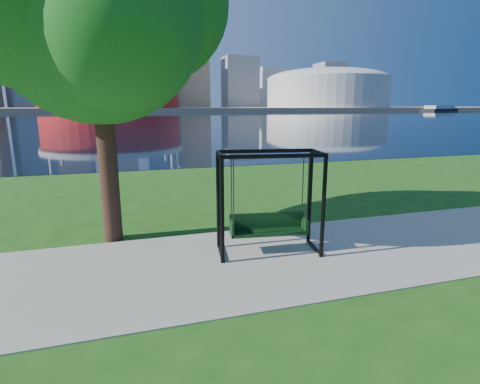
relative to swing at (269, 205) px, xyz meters
name	(u,v)px	position (x,y,z in m)	size (l,w,h in m)	color
ground	(245,253)	(-0.51, 0.13, -1.12)	(900.00, 900.00, 0.00)	#1E5114
path	(252,261)	(-0.51, -0.37, -1.10)	(120.00, 4.00, 0.03)	#9E937F
river	(134,118)	(-0.51, 102.13, -1.11)	(900.00, 180.00, 0.02)	black
far_bank	(128,109)	(-0.51, 306.13, -0.12)	(900.00, 228.00, 2.00)	#937F60
stadium	(110,87)	(-10.51, 235.13, 13.11)	(83.00, 83.00, 32.00)	maroon
arena	(327,87)	(134.49, 235.13, 14.76)	(84.00, 84.00, 26.56)	beige
skyline	(119,64)	(-4.77, 319.53, 34.77)	(392.00, 66.00, 96.50)	gray
swing	(269,205)	(0.00, 0.00, 0.00)	(2.38, 1.30, 2.31)	black
park_tree	(93,6)	(-3.44, 2.00, 4.27)	(6.25, 5.64, 7.76)	black
barge	(440,108)	(187.36, 187.00, 0.39)	(34.18, 20.61, 3.33)	black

